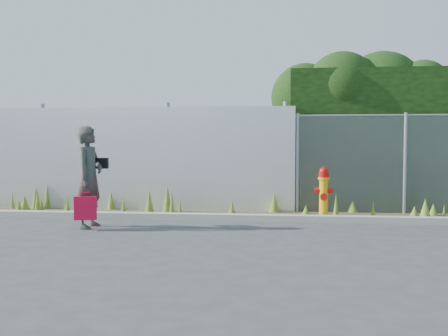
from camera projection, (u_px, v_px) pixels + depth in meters
name	position (u px, v px, depth m)	size (l,w,h in m)	color
ground	(234.00, 240.00, 7.46)	(80.00, 80.00, 0.00)	#3A3B3D
curb	(242.00, 218.00, 9.25)	(16.00, 0.22, 0.12)	#9D9A8E
weed_strip	(222.00, 208.00, 10.03)	(16.00, 1.35, 0.55)	#483D29
corrugated_fence	(96.00, 159.00, 10.74)	(8.50, 0.21, 2.30)	silver
fire_hydrant	(324.00, 194.00, 9.34)	(0.34, 0.30, 1.02)	#ECA80C
woman	(89.00, 177.00, 8.47)	(0.63, 0.41, 1.73)	#0E5A4C
red_tote_bag	(85.00, 208.00, 8.23)	(0.35, 0.13, 0.46)	#BE0A2F
black_shoulder_bag	(101.00, 163.00, 8.71)	(0.25, 0.10, 0.19)	black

